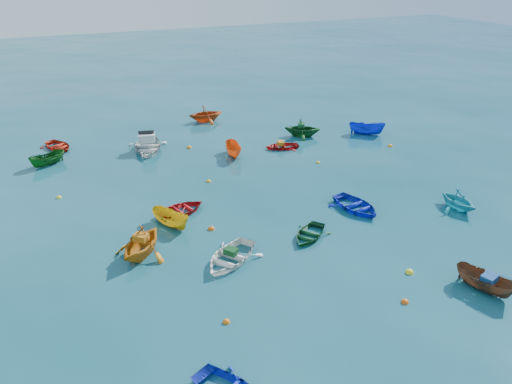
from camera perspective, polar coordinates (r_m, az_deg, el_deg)
name	(u,v)px	position (r m, az deg, el deg)	size (l,w,h in m)	color
ground	(294,237)	(26.36, 4.37, -5.10)	(160.00, 160.00, 0.00)	#0A414E
dinghy_white_near	(230,261)	(24.36, -2.96, -7.89)	(2.44, 3.42, 0.71)	white
sampan_brown_mid	(483,290)	(24.60, 24.50, -10.15)	(1.02, 2.70, 1.05)	#54321E
dinghy_blue_se	(356,209)	(29.55, 11.31, -1.95)	(2.34, 3.27, 0.68)	#0E20B5
dinghy_orange_w	(142,255)	(25.41, -12.87, -7.03)	(2.67, 3.10, 1.63)	orange
sampan_yellow_mid	(172,226)	(27.66, -9.63, -3.83)	(1.00, 2.66, 1.03)	gold
dinghy_green_e	(309,237)	(26.39, 6.05, -5.14)	(1.89, 2.64, 0.55)	#104724
dinghy_cyan_se	(456,208)	(31.34, 21.93, -1.75)	(2.14, 2.48, 1.30)	#1CA1B2
dinghy_red_nw	(181,213)	(28.91, -8.51, -2.37)	(2.09, 2.92, 0.61)	#B10E12
sampan_orange_n	(234,156)	(36.74, -2.55, 4.16)	(1.04, 2.77, 1.07)	#E85915
dinghy_green_n	(302,136)	(40.97, 5.29, 6.39)	(2.48, 2.88, 1.51)	#114B1C
dinghy_red_ne	(282,148)	(38.24, 2.96, 5.03)	(1.84, 2.57, 0.53)	#B50F0F
sampan_blue_far	(366,134)	(42.24, 12.49, 6.48)	(1.09, 2.90, 1.12)	#0F27BE
dinghy_red_far	(59,148)	(41.02, -21.63, 4.67)	(2.07, 2.89, 0.60)	red
dinghy_orange_far	(206,121)	(44.83, -5.73, 8.07)	(2.58, 2.99, 1.58)	#BA4211
sampan_green_far	(49,165)	(37.98, -22.61, 2.87)	(0.99, 2.63, 1.02)	#135117
motorboat_white	(148,150)	(38.62, -12.26, 4.68)	(2.97, 4.15, 1.46)	silver
tarp_green_a	(231,251)	(24.16, -2.87, -6.78)	(0.62, 0.47, 0.30)	#10411A
tarp_blue_a	(489,278)	(24.18, 25.12, -8.93)	(0.71, 0.54, 0.35)	navy
tarp_orange_a	(141,237)	(24.94, -13.03, -5.07)	(0.68, 0.51, 0.33)	#B56412
tarp_green_b	(301,125)	(40.68, 5.20, 7.63)	(0.70, 0.53, 0.34)	#134C22
tarp_orange_b	(281,143)	(38.07, 2.83, 5.60)	(0.59, 0.45, 0.29)	#BC7513
buoy_or_a	(226,322)	(20.81, -3.40, -14.65)	(0.31, 0.31, 0.31)	orange
buoy_ye_a	(409,273)	(24.58, 17.11, -8.82)	(0.38, 0.38, 0.38)	yellow
buoy_or_b	(405,302)	(22.67, 16.64, -12.01)	(0.33, 0.33, 0.33)	#F6520D
buoy_or_c	(211,229)	(27.05, -5.12, -4.26)	(0.37, 0.37, 0.37)	#F85B0D
buoy_ye_c	(209,182)	(32.59, -5.43, 1.17)	(0.32, 0.32, 0.32)	gold
buoy_or_d	(390,146)	(39.91, 15.08, 5.06)	(0.34, 0.34, 0.34)	orange
buoy_ye_d	(59,198)	(32.60, -21.59, -0.63)	(0.30, 0.30, 0.30)	yellow
buoy_or_e	(189,148)	(38.55, -7.63, 5.01)	(0.38, 0.38, 0.38)	orange
buoy_ye_e	(318,163)	(35.70, 7.09, 3.33)	(0.29, 0.29, 0.29)	yellow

